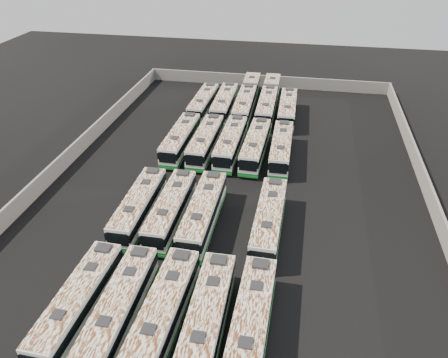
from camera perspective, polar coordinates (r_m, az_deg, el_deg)
ground at (r=52.91m, az=1.36°, el=-1.01°), size 140.00×140.00×0.00m
perimeter_wall at (r=52.33m, az=1.37°, el=0.01°), size 45.20×73.20×2.20m
bus_front_far_left at (r=38.15m, az=-18.46°, el=-15.01°), size 2.81×11.97×3.36m
bus_front_left at (r=36.84m, az=-13.47°, el=-16.06°), size 2.63×12.00×3.37m
bus_front_center at (r=35.70m, az=-8.02°, el=-17.12°), size 2.93×12.50×3.51m
bus_front_right at (r=34.98m, az=-2.32°, el=-18.05°), size 2.84×12.50×3.51m
bus_front_far_right at (r=34.71m, az=3.51°, el=-18.63°), size 2.79×12.49×3.51m
bus_midfront_far_left at (r=47.31m, az=-11.04°, el=-3.52°), size 2.69×12.00×3.37m
bus_midfront_left at (r=46.34m, az=-6.95°, el=-3.94°), size 2.55×12.01×3.38m
bus_midfront_center at (r=45.39m, az=-2.76°, el=-4.47°), size 2.65×12.44×3.50m
bus_midfront_far_right at (r=44.57m, az=5.89°, el=-5.43°), size 2.74×12.27×3.45m
bus_midback_far_left at (r=60.58m, az=-5.69°, el=5.20°), size 2.68×12.18×3.43m
bus_midback_left at (r=59.75m, az=-2.43°, el=4.95°), size 2.70×12.24×3.44m
bus_midback_center at (r=59.20m, az=0.88°, el=4.72°), size 2.72×12.32×3.47m
bus_midback_right at (r=58.64m, az=4.13°, el=4.35°), size 2.87×12.27×3.44m
bus_midback_far_right at (r=58.42m, az=7.49°, el=4.00°), size 2.65×11.95×3.36m
bus_back_far_left at (r=72.60m, az=-2.70°, el=9.86°), size 2.72×11.98×3.37m
bus_back_left at (r=72.08m, az=0.05°, el=9.79°), size 2.86×12.47×3.50m
bus_back_center at (r=74.46m, az=3.02°, el=10.46°), size 3.00×19.21×3.47m
bus_back_right at (r=74.27m, az=5.85°, el=10.27°), size 2.83×19.10×3.46m
bus_back_far_right at (r=70.82m, az=8.29°, el=9.01°), size 2.77×12.12×3.40m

